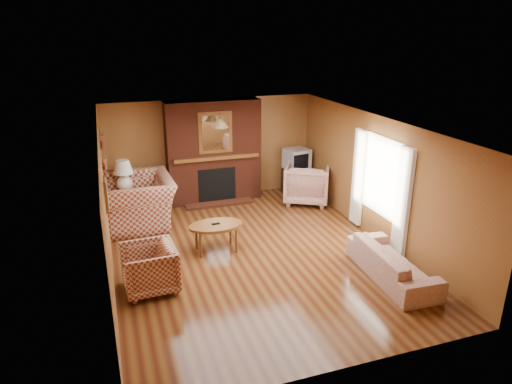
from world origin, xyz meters
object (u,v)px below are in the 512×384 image
object	(u,v)px
plaid_armchair	(149,268)
crt_tv	(297,159)
tv_stand	(296,181)
floral_sofa	(392,263)
table_lamp	(124,174)
fireplace	(214,152)
coffee_table	(216,227)
plaid_loveseat	(139,201)
floral_armchair	(307,183)
side_table	(127,205)

from	to	relation	value
plaid_armchair	crt_tv	xyz separation A→B (m)	(4.00, 3.46, 0.51)
tv_stand	plaid_armchair	bearing A→B (deg)	-143.94
floral_sofa	table_lamp	xyz separation A→B (m)	(-4.00, 4.02, 0.74)
fireplace	table_lamp	world-z (taller)	fireplace
fireplace	coffee_table	distance (m)	2.82
plaid_loveseat	table_lamp	bearing A→B (deg)	-148.31
coffee_table	crt_tv	bearing A→B (deg)	42.64
coffee_table	crt_tv	distance (m)	3.67
floral_sofa	tv_stand	xyz separation A→B (m)	(0.15, 4.37, 0.04)
floral_armchair	table_lamp	size ratio (longest dim) A/B	1.52
floral_sofa	table_lamp	distance (m)	5.72
plaid_loveseat	crt_tv	distance (m)	3.98
plaid_armchair	floral_sofa	distance (m)	3.96
floral_armchair	table_lamp	world-z (taller)	table_lamp
plaid_loveseat	crt_tv	xyz separation A→B (m)	(3.90, 0.72, 0.38)
table_lamp	fireplace	bearing A→B (deg)	14.29
plaid_loveseat	plaid_armchair	size ratio (longest dim) A/B	1.90
floral_armchair	coffee_table	bearing A→B (deg)	63.19
plaid_loveseat	coffee_table	distance (m)	2.13
floral_sofa	side_table	xyz separation A→B (m)	(-4.00, 4.02, 0.04)
crt_tv	plaid_loveseat	bearing A→B (deg)	-169.54
floral_sofa	floral_armchair	world-z (taller)	floral_armchair
side_table	crt_tv	xyz separation A→B (m)	(4.15, 0.34, 0.57)
plaid_armchair	crt_tv	bearing A→B (deg)	127.90
tv_stand	side_table	bearing A→B (deg)	179.99
tv_stand	crt_tv	xyz separation A→B (m)	(0.00, -0.01, 0.57)
plaid_loveseat	floral_armchair	xyz separation A→B (m)	(3.89, 0.05, -0.04)
plaid_loveseat	crt_tv	bearing A→B (deg)	98.48
fireplace	floral_sofa	world-z (taller)	fireplace
fireplace	plaid_loveseat	distance (m)	2.17
fireplace	plaid_loveseat	bearing A→B (deg)	-153.81
crt_tv	plaid_armchair	bearing A→B (deg)	-139.15
plaid_loveseat	crt_tv	size ratio (longest dim) A/B	2.51
side_table	floral_armchair	bearing A→B (deg)	-4.47
floral_armchair	side_table	xyz separation A→B (m)	(-4.14, 0.32, -0.15)
fireplace	crt_tv	distance (m)	2.08
coffee_table	crt_tv	xyz separation A→B (m)	(2.68, 2.47, 0.42)
fireplace	floral_armchair	world-z (taller)	fireplace
plaid_armchair	floral_armchair	distance (m)	4.87
table_lamp	crt_tv	world-z (taller)	table_lamp
coffee_table	table_lamp	world-z (taller)	table_lamp
floral_sofa	crt_tv	world-z (taller)	crt_tv
fireplace	crt_tv	size ratio (longest dim) A/B	3.81
floral_sofa	side_table	distance (m)	5.67
plaid_armchair	fireplace	bearing A→B (deg)	148.93
fireplace	plaid_loveseat	size ratio (longest dim) A/B	1.52
coffee_table	tv_stand	world-z (taller)	tv_stand
side_table	crt_tv	bearing A→B (deg)	4.74
floral_sofa	coffee_table	world-z (taller)	coffee_table
coffee_table	side_table	distance (m)	2.59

